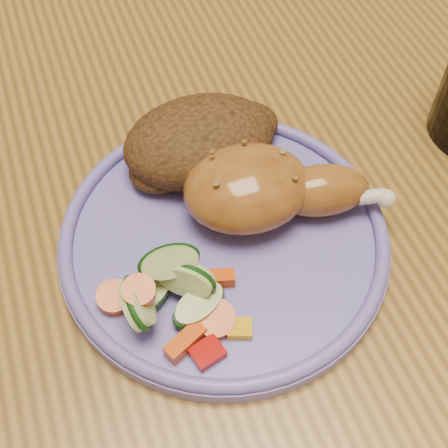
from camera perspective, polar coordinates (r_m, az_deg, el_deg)
The scene contains 7 objects.
ground at distance 1.18m, azimuth 1.06°, elevation -18.98°, with size 4.00×4.00×0.00m, color brown.
dining_table at distance 0.57m, azimuth 2.06°, elevation 0.12°, with size 0.90×1.40×0.75m.
plate at distance 0.45m, azimuth 0.00°, elevation -1.54°, with size 0.24×0.24×0.01m, color #6359B0.
plate_rim at distance 0.44m, azimuth 0.00°, elevation -0.75°, with size 0.24×0.24×0.01m, color #6359B0.
chicken_leg at distance 0.44m, azimuth 3.79°, elevation 3.25°, with size 0.15×0.09×0.05m.
rice_pilaf at distance 0.48m, azimuth -2.01°, elevation 7.59°, with size 0.13×0.09×0.05m.
vegetable_pile at distance 0.41m, azimuth -4.89°, elevation -6.36°, with size 0.09×0.09×0.05m.
Camera 1 is at (-0.13, -0.30, 1.13)m, focal length 50.00 mm.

